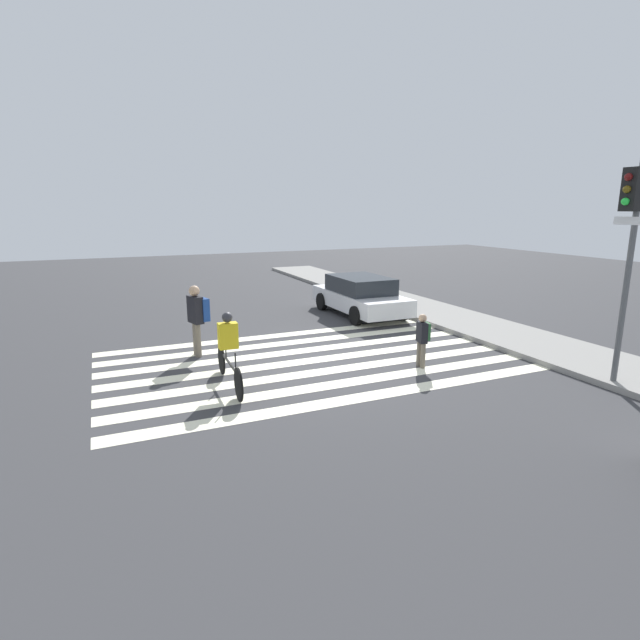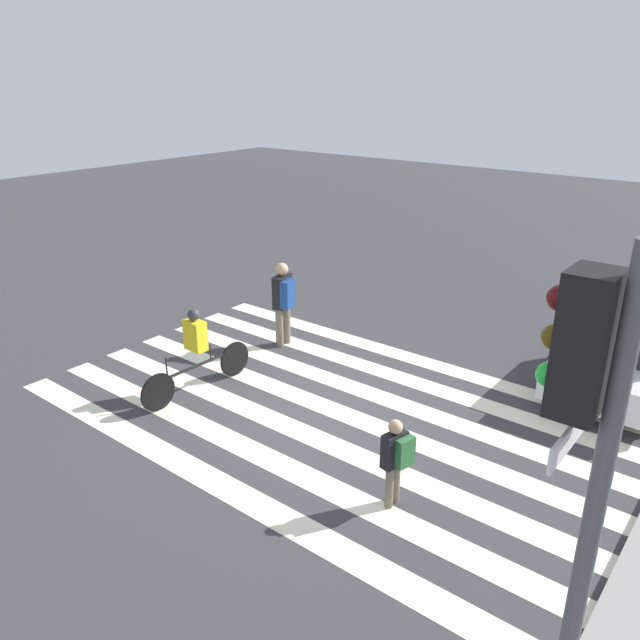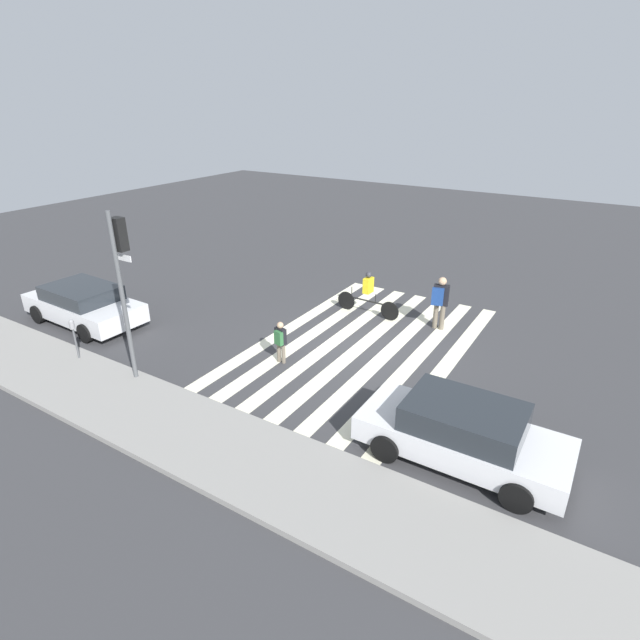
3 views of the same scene
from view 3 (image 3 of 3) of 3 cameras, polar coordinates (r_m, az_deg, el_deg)
The scene contains 10 objects.
ground_plane at distance 15.95m, azimuth 4.87°, elevation -2.88°, with size 60.00×60.00×0.00m, color #38383A.
sidewalk_curb at distance 11.54m, azimuth -10.04°, elevation -14.61°, with size 36.00×2.50×0.14m.
crosswalk_stripes at distance 15.95m, azimuth 4.87°, elevation -2.86°, with size 5.87×10.00×0.01m.
traffic_light at distance 13.66m, azimuth -21.75°, elevation 5.76°, with size 0.60×0.50×4.73m.
parking_meter at distance 16.12m, azimuth -26.38°, elevation -1.10°, with size 0.15×0.15×1.39m.
pedestrian_adult_tall_backpack at distance 17.04m, azimuth 13.55°, elevation 2.31°, with size 0.55×0.51×1.84m.
pedestrian_child_with_backpack at distance 14.58m, azimuth -4.56°, elevation -2.23°, with size 0.39×0.36×1.31m.
cyclist_far_lane at distance 17.86m, azimuth 5.50°, elevation 3.19°, with size 2.47×0.41×1.63m.
car_parked_far_curb at distance 11.28m, azimuth 15.96°, elevation -12.23°, with size 4.39×1.98×1.38m.
car_parked_silver_sedan at distance 19.02m, azimuth -25.40°, elevation 1.69°, with size 4.50×2.14×1.36m.
Camera 3 is at (-6.32, 12.73, 7.23)m, focal length 28.00 mm.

